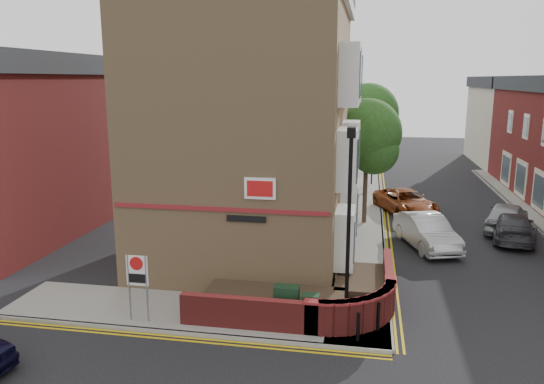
{
  "coord_description": "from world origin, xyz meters",
  "views": [
    {
      "loc": [
        2.11,
        -14.41,
        7.8
      ],
      "look_at": [
        -1.27,
        4.0,
        3.79
      ],
      "focal_mm": 35.0,
      "sensor_mm": 36.0,
      "label": 1
    }
  ],
  "objects_px": {
    "utility_cabinet_large": "(287,304)",
    "zone_sign": "(137,276)",
    "silver_car_near": "(427,232)",
    "lamppost": "(349,229)"
  },
  "relations": [
    {
      "from": "utility_cabinet_large",
      "to": "zone_sign",
      "type": "distance_m",
      "value": 4.86
    },
    {
      "from": "lamppost",
      "to": "zone_sign",
      "type": "relative_size",
      "value": 2.86
    },
    {
      "from": "lamppost",
      "to": "utility_cabinet_large",
      "type": "bearing_deg",
      "value": 176.99
    },
    {
      "from": "lamppost",
      "to": "silver_car_near",
      "type": "height_order",
      "value": "lamppost"
    },
    {
      "from": "utility_cabinet_large",
      "to": "zone_sign",
      "type": "relative_size",
      "value": 0.55
    },
    {
      "from": "lamppost",
      "to": "utility_cabinet_large",
      "type": "distance_m",
      "value": 3.24
    },
    {
      "from": "utility_cabinet_large",
      "to": "zone_sign",
      "type": "xyz_separation_m",
      "value": [
        -4.7,
        -0.8,
        0.92
      ]
    },
    {
      "from": "utility_cabinet_large",
      "to": "silver_car_near",
      "type": "distance_m",
      "value": 10.52
    },
    {
      "from": "silver_car_near",
      "to": "zone_sign",
      "type": "bearing_deg",
      "value": -152.88
    },
    {
      "from": "utility_cabinet_large",
      "to": "silver_car_near",
      "type": "relative_size",
      "value": 0.26
    }
  ]
}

